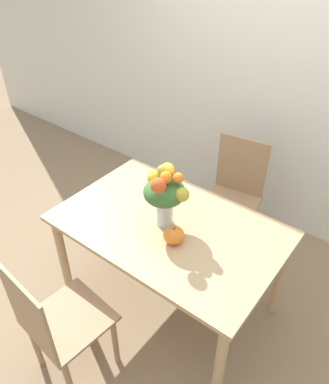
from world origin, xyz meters
name	(u,v)px	position (x,y,z in m)	size (l,w,h in m)	color
ground_plane	(168,300)	(0.00, 0.00, 0.00)	(12.00, 12.00, 0.00)	#8E7556
wall_back	(279,70)	(0.00, 1.37, 1.35)	(8.00, 0.06, 2.70)	silver
dining_table	(169,235)	(0.00, 0.00, 0.65)	(1.40, 0.90, 0.75)	tan
flower_vase	(165,192)	(-0.03, 0.00, 0.98)	(0.31, 0.28, 0.40)	silver
pumpkin	(174,235)	(0.11, -0.11, 0.80)	(0.13, 0.13, 0.11)	orange
dining_chair_near_window	(233,195)	(0.02, 0.83, 0.49)	(0.48, 0.48, 0.94)	#9E7A56
dining_chair_far_side	(57,324)	(-0.17, -0.80, 0.49)	(0.46, 0.46, 0.94)	#9E7A56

